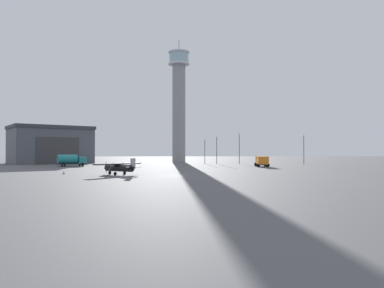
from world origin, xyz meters
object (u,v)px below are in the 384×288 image
at_px(light_post_north, 205,149).
at_px(traffic_cone_near_left, 64,172).
at_px(airplane_black, 120,167).
at_px(light_post_east, 239,146).
at_px(control_tower, 179,100).
at_px(light_post_centre, 217,147).
at_px(truck_box_orange, 262,161).
at_px(light_post_west, 304,147).
at_px(truck_fuel_tanker_teal, 71,160).

height_order(light_post_north, traffic_cone_near_left, light_post_north).
height_order(airplane_black, light_post_east, light_post_east).
relative_size(control_tower, traffic_cone_near_left, 72.29).
distance_m(control_tower, traffic_cone_near_left, 69.89).
height_order(light_post_centre, traffic_cone_near_left, light_post_centre).
xyz_separation_m(control_tower, light_post_east, (18.62, -15.49, -16.17)).
distance_m(truck_box_orange, light_post_centre, 21.75).
relative_size(light_post_west, light_post_north, 1.17).
distance_m(light_post_north, traffic_cone_near_left, 56.35).
bearing_deg(traffic_cone_near_left, light_post_north, 59.96).
bearing_deg(light_post_east, truck_fuel_tanker_teal, -159.80).
height_order(light_post_west, light_post_east, light_post_east).
bearing_deg(airplane_black, control_tower, -61.01).
bearing_deg(light_post_centre, light_post_west, -10.17).
relative_size(truck_fuel_tanker_teal, light_post_east, 0.76).
xyz_separation_m(control_tower, light_post_west, (36.60, -21.84, -16.54)).
distance_m(control_tower, truck_box_orange, 46.69).
bearing_deg(light_post_north, light_post_east, -4.02).
bearing_deg(airplane_black, truck_box_orange, -98.56).
bearing_deg(truck_fuel_tanker_teal, light_post_centre, -11.48).
bearing_deg(traffic_cone_near_left, light_post_west, 36.20).
height_order(control_tower, airplane_black, control_tower).
bearing_deg(light_post_north, airplane_black, -109.49).
distance_m(light_post_west, traffic_cone_near_left, 70.52).
height_order(light_post_west, light_post_north, light_post_west).
distance_m(airplane_black, traffic_cone_near_left, 10.36).
bearing_deg(light_post_west, light_post_east, 160.57).
height_order(control_tower, light_post_north, control_tower).
bearing_deg(control_tower, light_post_centre, -56.69).
relative_size(airplane_black, light_post_west, 0.95).
distance_m(light_post_north, light_post_centre, 4.30).
distance_m(airplane_black, light_post_centre, 53.49).
height_order(control_tower, truck_fuel_tanker_teal, control_tower).
height_order(control_tower, light_post_west, control_tower).
xyz_separation_m(airplane_black, traffic_cone_near_left, (-9.95, 2.72, -1.02)).
height_order(light_post_north, light_post_centre, light_post_centre).
height_order(truck_box_orange, light_post_north, light_post_north).
xyz_separation_m(airplane_black, light_post_north, (18.18, 51.36, 3.23)).
relative_size(light_post_centre, traffic_cone_near_left, 14.19).
bearing_deg(light_post_centre, truck_box_orange, -64.59).
xyz_separation_m(control_tower, light_post_north, (7.96, -14.74, -17.20)).
bearing_deg(truck_fuel_tanker_teal, airplane_black, -94.99).
relative_size(control_tower, light_post_east, 4.53).
height_order(airplane_black, light_post_north, light_post_north).
height_order(light_post_west, traffic_cone_near_left, light_post_west).
distance_m(truck_fuel_tanker_teal, truck_box_orange, 48.63).
xyz_separation_m(light_post_east, light_post_centre, (-7.24, -1.82, -0.55)).
bearing_deg(traffic_cone_near_left, light_post_centre, 55.60).
height_order(light_post_west, light_post_centre, light_post_west).
bearing_deg(truck_box_orange, light_post_north, 35.73).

